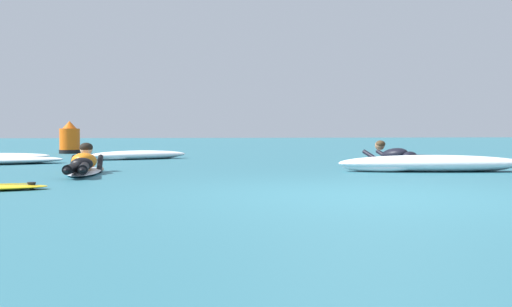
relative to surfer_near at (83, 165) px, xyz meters
The scene contains 7 objects.
ground_plane 6.76m from the surfer_near, 62.00° to the left, with size 120.00×120.00×0.00m, color #2D6B7A.
surfer_near is the anchor object (origin of this frame).
surfer_far 6.53m from the surfer_near, 14.74° to the left, with size 1.55×2.44×0.55m.
whitewater_front 5.77m from the surfer_near, ahead, with size 3.25×1.40×0.28m.
whitewater_mid_right 5.20m from the surfer_near, 79.29° to the left, with size 2.63×1.57×0.22m.
whitewater_back 6.68m from the surfer_near, 111.71° to the left, with size 2.50×1.30×0.14m.
channel_marker_buoy 9.78m from the surfer_near, 96.33° to the left, with size 0.66×0.66×1.03m.
Camera 1 is at (-2.50, -5.74, 0.66)m, focal length 41.40 mm.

